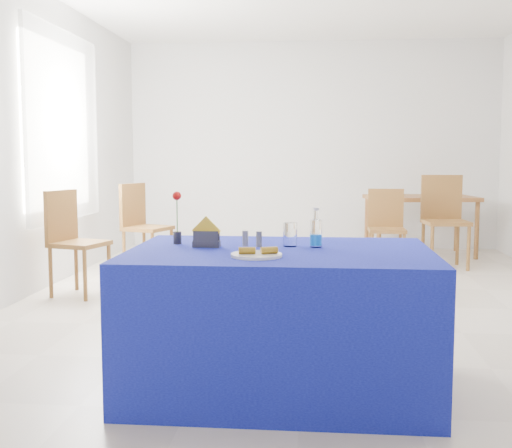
{
  "coord_description": "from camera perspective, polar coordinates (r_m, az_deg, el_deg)",
  "views": [
    {
      "loc": [
        0.07,
        -5.35,
        1.25
      ],
      "look_at": [
        -0.23,
        -2.22,
        0.92
      ],
      "focal_mm": 45.0,
      "sensor_mm": 36.0,
      "label": 1
    }
  ],
  "objects": [
    {
      "name": "drinking_glass",
      "position": [
        3.53,
        3.05,
        -0.94
      ],
      "size": [
        0.08,
        0.08,
        0.13
      ],
      "primitive_type": "cylinder",
      "color": "white",
      "rests_on": "blue_table"
    },
    {
      "name": "chair_bg_left",
      "position": [
        7.31,
        11.5,
        0.11
      ],
      "size": [
        0.4,
        0.4,
        0.89
      ],
      "rotation": [
        0.0,
        0.0,
        -0.0
      ],
      "color": "brown",
      "rests_on": "floor"
    },
    {
      "name": "banana_pieces",
      "position": [
        3.15,
        0.21,
        -2.36
      ],
      "size": [
        0.2,
        0.07,
        0.04
      ],
      "color": "gold",
      "rests_on": "plate"
    },
    {
      "name": "curtain",
      "position": [
        6.64,
        -16.66,
        8.36
      ],
      "size": [
        0.04,
        1.75,
        1.85
      ],
      "primitive_type": "cube",
      "color": "white",
      "rests_on": "room_shell"
    },
    {
      "name": "window_pane",
      "position": [
        6.66,
        -17.22,
        8.33
      ],
      "size": [
        0.04,
        1.5,
        1.6
      ],
      "primitive_type": "cube",
      "color": "white",
      "rests_on": "room_shell"
    },
    {
      "name": "oak_table",
      "position": [
        8.35,
        14.39,
        1.9
      ],
      "size": [
        1.4,
        1.0,
        0.76
      ],
      "color": "brown",
      "rests_on": "floor"
    },
    {
      "name": "chair_win_a",
      "position": [
        6.01,
        -16.09,
        -0.93
      ],
      "size": [
        0.52,
        0.52,
        0.95
      ],
      "rotation": [
        0.0,
        0.0,
        1.29
      ],
      "color": "brown",
      "rests_on": "floor"
    },
    {
      "name": "salt_shaker",
      "position": [
        3.54,
        -0.96,
        -1.28
      ],
      "size": [
        0.03,
        0.03,
        0.08
      ],
      "primitive_type": "cylinder",
      "color": "slate",
      "rests_on": "blue_table"
    },
    {
      "name": "floor",
      "position": [
        5.5,
        4.55,
        -7.15
      ],
      "size": [
        7.0,
        7.0,
        0.0
      ],
      "primitive_type": "plane",
      "color": "beige",
      "rests_on": "ground"
    },
    {
      "name": "room_shell",
      "position": [
        5.37,
        4.71,
        11.31
      ],
      "size": [
        7.0,
        7.0,
        7.0
      ],
      "color": "silver",
      "rests_on": "ground"
    },
    {
      "name": "chair_win_b",
      "position": [
        7.1,
        -10.19,
        0.29
      ],
      "size": [
        0.55,
        0.55,
        0.96
      ],
      "rotation": [
        0.0,
        0.0,
        1.22
      ],
      "color": "brown",
      "rests_on": "floor"
    },
    {
      "name": "water_bottle",
      "position": [
        3.5,
        5.35,
        -0.91
      ],
      "size": [
        0.07,
        0.07,
        0.21
      ],
      "color": "white",
      "rests_on": "blue_table"
    },
    {
      "name": "rose_vase",
      "position": [
        3.64,
        -7.03,
        0.49
      ],
      "size": [
        0.05,
        0.05,
        0.3
      ],
      "color": "#242328",
      "rests_on": "blue_table"
    },
    {
      "name": "chair_bg_right",
      "position": [
        7.57,
        16.34,
        0.86
      ],
      "size": [
        0.5,
        0.5,
        1.04
      ],
      "rotation": [
        0.0,
        0.0,
        0.08
      ],
      "color": "brown",
      "rests_on": "floor"
    },
    {
      "name": "blue_table",
      "position": [
        3.49,
        2.14,
        -8.47
      ],
      "size": [
        1.6,
        1.1,
        0.76
      ],
      "color": "navy",
      "rests_on": "floor"
    },
    {
      "name": "napkin_holder",
      "position": [
        3.5,
        -4.43,
        -1.27
      ],
      "size": [
        0.16,
        0.06,
        0.17
      ],
      "color": "#343439",
      "rests_on": "blue_table"
    },
    {
      "name": "pepper_shaker",
      "position": [
        3.5,
        0.27,
        -1.35
      ],
      "size": [
        0.03,
        0.03,
        0.08
      ],
      "primitive_type": "cylinder",
      "color": "slate",
      "rests_on": "blue_table"
    },
    {
      "name": "plate",
      "position": [
        3.17,
        0.05,
        -2.78
      ],
      "size": [
        0.25,
        0.25,
        0.01
      ],
      "primitive_type": "cylinder",
      "color": "white",
      "rests_on": "blue_table"
    }
  ]
}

